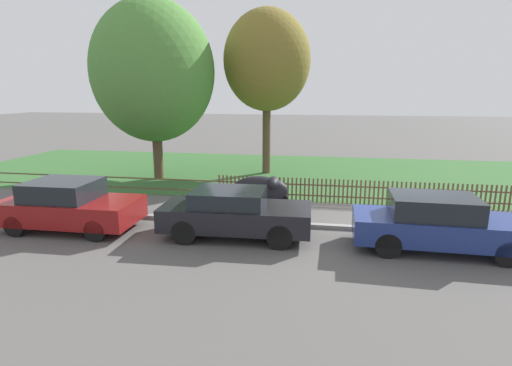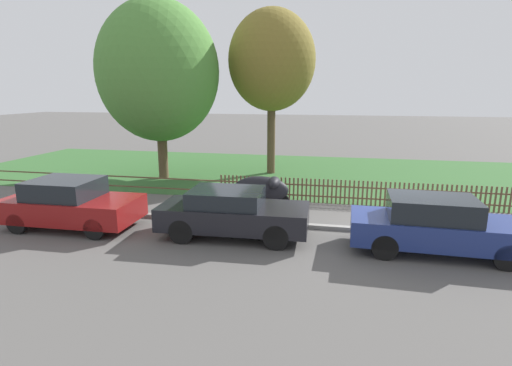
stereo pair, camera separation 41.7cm
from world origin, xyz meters
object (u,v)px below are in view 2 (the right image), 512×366
Objects in this scene: parked_car_navy_estate at (437,225)px; covered_motorcycle at (262,189)px; parked_car_black_saloon at (232,212)px; tree_behind_motorcycle at (272,61)px; tree_nearest_kerb at (158,72)px; parked_car_silver_hatchback at (71,203)px.

covered_motorcycle is (-5.06, 2.99, -0.04)m from parked_car_navy_estate.
tree_behind_motorcycle is at bearing 90.84° from parked_car_black_saloon.
tree_nearest_kerb is at bearing 125.01° from parked_car_black_saloon.
tree_behind_motorcycle reaches higher than parked_car_black_saloon.
tree_nearest_kerb is at bearing 91.36° from parked_car_silver_hatchback.
parked_car_black_saloon is 2.05× the size of covered_motorcycle.
tree_behind_motorcycle is at bearing 123.60° from parked_car_navy_estate.
parked_car_black_saloon is 10.32m from tree_behind_motorcycle.
covered_motorcycle is at bearing 150.98° from parked_car_navy_estate.
covered_motorcycle is at bearing -83.25° from tree_behind_motorcycle.
parked_car_silver_hatchback reaches higher than covered_motorcycle.
parked_car_black_saloon is at bearing -53.08° from tree_nearest_kerb.
parked_car_navy_estate is at bearing -31.61° from covered_motorcycle.
parked_car_black_saloon is 0.52× the size of tree_nearest_kerb.
tree_behind_motorcycle is (-5.81, 9.26, 4.71)m from parked_car_navy_estate.
tree_behind_motorcycle is (4.81, 2.17, 0.55)m from tree_nearest_kerb.
tree_behind_motorcycle reaches higher than parked_car_silver_hatchback.
tree_nearest_kerb reaches higher than covered_motorcycle.
tree_behind_motorcycle is at bearing 24.29° from tree_nearest_kerb.
tree_nearest_kerb reaches higher than parked_car_silver_hatchback.
tree_nearest_kerb is (-0.27, 7.18, 4.16)m from parked_car_silver_hatchback.
covered_motorcycle is at bearing -36.45° from tree_nearest_kerb.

